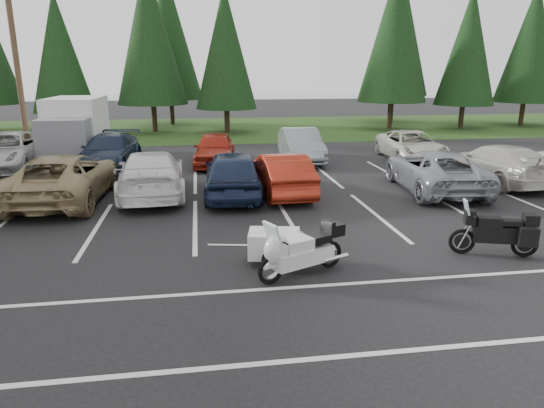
{
  "coord_description": "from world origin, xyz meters",
  "views": [
    {
      "loc": [
        -2.01,
        -12.26,
        4.23
      ],
      "look_at": [
        -0.22,
        -0.5,
        0.92
      ],
      "focal_mm": 32.0,
      "sensor_mm": 36.0,
      "label": 1
    }
  ],
  "objects_px": {
    "car_far_4": "(411,146)",
    "cargo_trailer": "(274,247)",
    "adventure_motorcycle": "(495,228)",
    "car_near_6": "(435,170)",
    "car_near_5": "(282,174)",
    "utility_pole": "(16,59)",
    "car_near_2": "(64,178)",
    "car_far_1": "(109,151)",
    "car_near_3": "(151,174)",
    "box_truck": "(73,129)",
    "car_far_2": "(215,149)",
    "car_near_7": "(497,164)",
    "car_near_4": "(233,173)",
    "car_far_0": "(7,151)",
    "touring_motorcycle": "(302,246)",
    "car_far_3": "(301,145)"
  },
  "relations": [
    {
      "from": "car_near_5",
      "to": "utility_pole",
      "type": "bearing_deg",
      "value": -39.06
    },
    {
      "from": "car_near_3",
      "to": "car_near_5",
      "type": "xyz_separation_m",
      "value": [
        4.47,
        -0.47,
        -0.05
      ]
    },
    {
      "from": "car_near_4",
      "to": "touring_motorcycle",
      "type": "xyz_separation_m",
      "value": [
        0.94,
        -6.93,
        -0.15
      ]
    },
    {
      "from": "car_far_4",
      "to": "cargo_trailer",
      "type": "bearing_deg",
      "value": -122.17
    },
    {
      "from": "car_far_1",
      "to": "box_truck",
      "type": "bearing_deg",
      "value": 133.76
    },
    {
      "from": "box_truck",
      "to": "cargo_trailer",
      "type": "xyz_separation_m",
      "value": [
        7.58,
        -14.66,
        -1.07
      ]
    },
    {
      "from": "car_near_6",
      "to": "car_far_1",
      "type": "height_order",
      "value": "car_near_6"
    },
    {
      "from": "utility_pole",
      "to": "car_far_4",
      "type": "height_order",
      "value": "utility_pole"
    },
    {
      "from": "car_near_6",
      "to": "car_near_7",
      "type": "height_order",
      "value": "car_near_7"
    },
    {
      "from": "car_near_3",
      "to": "car_far_1",
      "type": "distance_m",
      "value": 5.85
    },
    {
      "from": "cargo_trailer",
      "to": "car_near_4",
      "type": "bearing_deg",
      "value": 105.0
    },
    {
      "from": "car_near_2",
      "to": "car_near_5",
      "type": "xyz_separation_m",
      "value": [
        7.25,
        -0.16,
        -0.07
      ]
    },
    {
      "from": "car_near_3",
      "to": "adventure_motorcycle",
      "type": "height_order",
      "value": "car_near_3"
    },
    {
      "from": "car_far_0",
      "to": "car_far_2",
      "type": "bearing_deg",
      "value": -3.1
    },
    {
      "from": "car_near_5",
      "to": "cargo_trailer",
      "type": "height_order",
      "value": "car_near_5"
    },
    {
      "from": "adventure_motorcycle",
      "to": "car_near_6",
      "type": "bearing_deg",
      "value": 92.72
    },
    {
      "from": "car_far_0",
      "to": "cargo_trailer",
      "type": "distance_m",
      "value": 15.93
    },
    {
      "from": "car_far_2",
      "to": "car_far_0",
      "type": "bearing_deg",
      "value": -177.7
    },
    {
      "from": "utility_pole",
      "to": "car_near_5",
      "type": "xyz_separation_m",
      "value": [
        10.8,
        -7.98,
        -3.97
      ]
    },
    {
      "from": "car_far_0",
      "to": "touring_motorcycle",
      "type": "distance_m",
      "value": 16.82
    },
    {
      "from": "car_near_6",
      "to": "car_near_3",
      "type": "bearing_deg",
      "value": 1.41
    },
    {
      "from": "car_near_5",
      "to": "car_far_0",
      "type": "bearing_deg",
      "value": -32.03
    },
    {
      "from": "utility_pole",
      "to": "car_near_3",
      "type": "height_order",
      "value": "utility_pole"
    },
    {
      "from": "car_near_4",
      "to": "adventure_motorcycle",
      "type": "relative_size",
      "value": 2.15
    },
    {
      "from": "car_near_3",
      "to": "car_near_7",
      "type": "height_order",
      "value": "car_near_3"
    },
    {
      "from": "car_far_1",
      "to": "touring_motorcycle",
      "type": "height_order",
      "value": "car_far_1"
    },
    {
      "from": "box_truck",
      "to": "touring_motorcycle",
      "type": "distance_m",
      "value": 17.42
    },
    {
      "from": "car_near_4",
      "to": "car_near_6",
      "type": "distance_m",
      "value": 7.24
    },
    {
      "from": "utility_pole",
      "to": "car_far_3",
      "type": "relative_size",
      "value": 1.93
    },
    {
      "from": "car_near_2",
      "to": "adventure_motorcycle",
      "type": "distance_m",
      "value": 13.01
    },
    {
      "from": "box_truck",
      "to": "car_near_7",
      "type": "relative_size",
      "value": 1.1
    },
    {
      "from": "utility_pole",
      "to": "car_near_7",
      "type": "xyz_separation_m",
      "value": [
        19.28,
        -7.45,
        -3.96
      ]
    },
    {
      "from": "car_near_5",
      "to": "car_far_3",
      "type": "bearing_deg",
      "value": -110.52
    },
    {
      "from": "car_near_5",
      "to": "car_near_6",
      "type": "relative_size",
      "value": 0.83
    },
    {
      "from": "utility_pole",
      "to": "car_far_4",
      "type": "bearing_deg",
      "value": -7.5
    },
    {
      "from": "utility_pole",
      "to": "adventure_motorcycle",
      "type": "height_order",
      "value": "utility_pole"
    },
    {
      "from": "car_near_2",
      "to": "car_far_1",
      "type": "relative_size",
      "value": 1.13
    },
    {
      "from": "car_near_4",
      "to": "cargo_trailer",
      "type": "xyz_separation_m",
      "value": [
        0.47,
        -6.16,
        -0.43
      ]
    },
    {
      "from": "car_near_7",
      "to": "adventure_motorcycle",
      "type": "height_order",
      "value": "car_near_7"
    },
    {
      "from": "car_far_0",
      "to": "cargo_trailer",
      "type": "height_order",
      "value": "car_far_0"
    },
    {
      "from": "utility_pole",
      "to": "car_near_4",
      "type": "relative_size",
      "value": 1.89
    },
    {
      "from": "car_near_2",
      "to": "car_near_3",
      "type": "xyz_separation_m",
      "value": [
        2.79,
        0.31,
        -0.02
      ]
    },
    {
      "from": "car_near_7",
      "to": "touring_motorcycle",
      "type": "relative_size",
      "value": 2.13
    },
    {
      "from": "car_near_6",
      "to": "car_near_5",
      "type": "bearing_deg",
      "value": 2.72
    },
    {
      "from": "car_far_1",
      "to": "car_near_5",
      "type": "bearing_deg",
      "value": -35.14
    },
    {
      "from": "box_truck",
      "to": "car_near_2",
      "type": "height_order",
      "value": "box_truck"
    },
    {
      "from": "car_far_3",
      "to": "car_far_4",
      "type": "relative_size",
      "value": 0.93
    },
    {
      "from": "car_near_6",
      "to": "car_near_7",
      "type": "distance_m",
      "value": 3.05
    },
    {
      "from": "box_truck",
      "to": "car_far_2",
      "type": "height_order",
      "value": "box_truck"
    },
    {
      "from": "car_near_7",
      "to": "adventure_motorcycle",
      "type": "bearing_deg",
      "value": 52.08
    }
  ]
}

